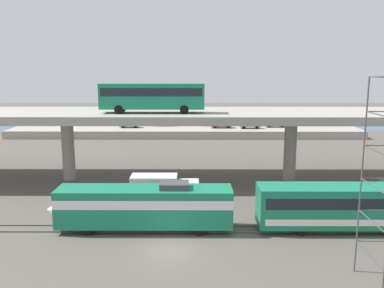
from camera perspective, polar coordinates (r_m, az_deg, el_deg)
name	(u,v)px	position (r m, az deg, el deg)	size (l,w,h in m)	color
ground_plane	(170,250)	(32.52, -3.10, -14.38)	(260.00, 260.00, 0.00)	#565149
rail_strip_near	(172,232)	(35.51, -2.78, -12.05)	(110.00, 0.12, 0.12)	#59544C
rail_strip_far	(173,226)	(36.81, -2.67, -11.20)	(110.00, 0.12, 0.12)	#59544C
train_locomotive	(136,205)	(35.70, -7.74, -8.35)	(15.82, 3.04, 4.18)	#197A56
train_coach_lead	(377,206)	(38.61, 24.18, -7.78)	(20.15, 3.04, 3.86)	#197A56
highway_overpass	(179,117)	(49.82, -1.84, 3.70)	(96.00, 11.79, 8.46)	#9E998E
transit_bus_on_overpass	(152,95)	(48.13, -5.53, 6.74)	(12.00, 2.68, 3.40)	#197A56
service_truck_east	(163,189)	(41.81, -4.05, -6.23)	(6.80, 2.46, 3.04)	silver
pier_parking_lot	(185,130)	(85.43, -0.94, 1.89)	(70.29, 12.90, 1.52)	#9E998E
parked_car_0	(129,124)	(85.15, -8.65, 2.78)	(4.07, 1.89, 1.50)	#0C4C26
parked_car_1	(214,122)	(86.92, 3.00, 3.05)	(4.38, 1.92, 1.50)	silver
parked_car_2	(276,123)	(86.50, 11.49, 2.81)	(4.22, 1.90, 1.50)	#9E998C
parked_car_3	(222,124)	(83.97, 4.13, 2.77)	(4.31, 1.90, 1.50)	maroon
parked_car_4	(163,122)	(86.90, -3.96, 3.04)	(4.37, 1.96, 1.50)	black
parked_car_5	(304,122)	(90.85, 15.21, 3.02)	(4.22, 1.89, 1.50)	maroon
parked_car_6	(250,125)	(83.85, 8.00, 2.68)	(4.26, 1.95, 1.50)	#9E998C
harbor_water	(187,120)	(108.31, -0.68, 3.34)	(140.00, 36.00, 0.01)	#385B7A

